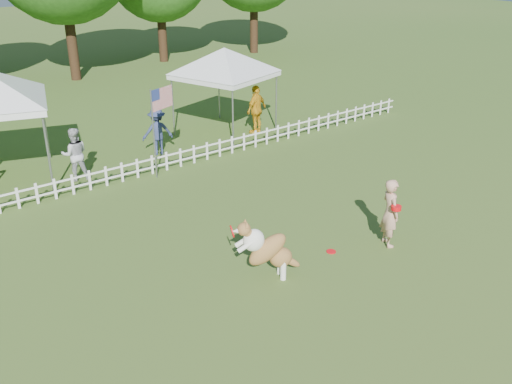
# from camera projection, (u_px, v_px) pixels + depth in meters

# --- Properties ---
(ground) EXTENTS (120.00, 120.00, 0.00)m
(ground) POSITION_uv_depth(u_px,v_px,m) (318.00, 265.00, 12.55)
(ground) COLOR #315A1C
(ground) RESTS_ON ground
(picket_fence) EXTENTS (22.00, 0.08, 0.60)m
(picket_fence) POSITION_uv_depth(u_px,v_px,m) (159.00, 163.00, 17.47)
(picket_fence) COLOR white
(picket_fence) RESTS_ON ground
(handler) EXTENTS (0.60, 0.71, 1.64)m
(handler) POSITION_uv_depth(u_px,v_px,m) (390.00, 213.00, 13.07)
(handler) COLOR tan
(handler) RESTS_ON ground
(dog) EXTENTS (1.41, 0.95, 1.39)m
(dog) POSITION_uv_depth(u_px,v_px,m) (268.00, 249.00, 11.77)
(dog) COLOR brown
(dog) RESTS_ON ground
(frisbee_on_turf) EXTENTS (0.23, 0.23, 0.02)m
(frisbee_on_turf) POSITION_uv_depth(u_px,v_px,m) (331.00, 252.00, 13.06)
(frisbee_on_turf) COLOR red
(frisbee_on_turf) RESTS_ON ground
(canopy_tent_right) EXTENTS (3.67, 3.67, 3.03)m
(canopy_tent_right) POSITION_uv_depth(u_px,v_px,m) (225.00, 92.00, 20.70)
(canopy_tent_right) COLOR silver
(canopy_tent_right) RESTS_ON ground
(flag_pole) EXTENTS (1.00, 0.50, 2.69)m
(flag_pole) POSITION_uv_depth(u_px,v_px,m) (154.00, 135.00, 16.65)
(flag_pole) COLOR gray
(flag_pole) RESTS_ON ground
(spectator_a) EXTENTS (0.93, 0.82, 1.59)m
(spectator_a) POSITION_uv_depth(u_px,v_px,m) (75.00, 154.00, 16.72)
(spectator_a) COLOR #ABABB1
(spectator_a) RESTS_ON ground
(spectator_b) EXTENTS (1.14, 0.85, 1.57)m
(spectator_b) POSITION_uv_depth(u_px,v_px,m) (157.00, 131.00, 18.77)
(spectator_b) COLOR navy
(spectator_b) RESTS_ON ground
(spectator_c) EXTENTS (1.12, 0.70, 1.78)m
(spectator_c) POSITION_uv_depth(u_px,v_px,m) (256.00, 109.00, 20.84)
(spectator_c) COLOR gold
(spectator_c) RESTS_ON ground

